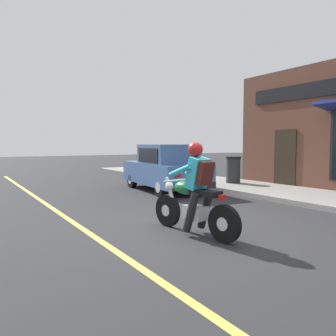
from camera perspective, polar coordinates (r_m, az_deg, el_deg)
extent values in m
plane|color=#2B2B2D|center=(6.36, 4.19, -10.23)|extent=(80.00, 80.00, 0.00)
cube|color=gray|center=(11.73, 14.23, -3.36)|extent=(2.60, 22.00, 0.14)
cube|color=#D1C64C|center=(8.30, -18.98, -7.01)|extent=(0.12, 19.80, 0.01)
cube|color=#2D2319|center=(12.37, 19.67, 1.47)|extent=(0.04, 0.90, 2.10)
cylinder|color=black|center=(6.35, -0.06, -7.38)|extent=(0.18, 0.63, 0.62)
cylinder|color=silver|center=(6.35, -0.06, -7.38)|extent=(0.15, 0.23, 0.22)
cylinder|color=black|center=(5.39, 9.78, -9.54)|extent=(0.18, 0.63, 0.62)
cylinder|color=silver|center=(5.39, 9.78, -9.54)|extent=(0.15, 0.23, 0.22)
cube|color=silver|center=(5.80, 4.79, -7.71)|extent=(0.33, 0.43, 0.24)
ellipsoid|color=#196B33|center=(5.90, 3.09, -3.45)|extent=(0.37, 0.56, 0.24)
cube|color=black|center=(5.57, 6.50, -4.33)|extent=(0.33, 0.59, 0.10)
cylinder|color=silver|center=(6.22, 0.54, -4.68)|extent=(0.11, 0.33, 0.68)
cylinder|color=silver|center=(6.09, 1.28, -2.20)|extent=(0.56, 0.12, 0.04)
sphere|color=silver|center=(6.23, 0.23, -3.17)|extent=(0.16, 0.16, 0.16)
cylinder|color=silver|center=(5.67, 8.85, -9.05)|extent=(0.15, 0.56, 0.08)
cube|color=red|center=(5.34, 9.42, -5.07)|extent=(0.13, 0.08, 0.08)
cylinder|color=black|center=(5.61, 4.01, -7.69)|extent=(0.19, 0.37, 0.71)
cylinder|color=black|center=(5.87, 6.53, -7.19)|extent=(0.19, 0.37, 0.71)
cube|color=#33B2D1|center=(5.66, 5.20, -0.93)|extent=(0.38, 0.37, 0.57)
cylinder|color=#33B2D1|center=(5.69, 2.06, -0.49)|extent=(0.16, 0.53, 0.26)
cylinder|color=#33B2D1|center=(5.97, 4.89, -0.28)|extent=(0.16, 0.53, 0.26)
sphere|color=#A51919|center=(5.68, 4.79, 3.23)|extent=(0.26, 0.26, 0.26)
cube|color=#4C1E19|center=(5.55, 6.38, -0.84)|extent=(0.31, 0.28, 0.42)
cylinder|color=black|center=(12.00, -6.27, -1.98)|extent=(0.24, 0.62, 0.60)
cylinder|color=silver|center=(12.00, -6.27, -1.98)|extent=(0.23, 0.35, 0.33)
cylinder|color=black|center=(12.58, -0.12, -1.67)|extent=(0.24, 0.62, 0.60)
cylinder|color=silver|center=(12.58, -0.12, -1.67)|extent=(0.23, 0.35, 0.33)
cylinder|color=black|center=(9.81, -1.29, -3.34)|extent=(0.24, 0.62, 0.60)
cylinder|color=silver|center=(9.81, -1.29, -3.34)|extent=(0.23, 0.35, 0.33)
cylinder|color=black|center=(10.51, 5.81, -2.85)|extent=(0.24, 0.62, 0.60)
cylinder|color=silver|center=(10.51, 5.81, -2.85)|extent=(0.23, 0.35, 0.33)
cube|color=#42669E|center=(11.16, -0.63, -0.87)|extent=(2.00, 3.85, 0.70)
cube|color=#42669E|center=(10.90, -0.05, 2.38)|extent=(1.62, 2.03, 0.66)
cube|color=black|center=(11.68, -1.99, 2.25)|extent=(1.35, 0.48, 0.51)
cube|color=black|center=(10.59, -3.55, 2.21)|extent=(0.18, 1.52, 0.46)
cube|color=black|center=(11.25, 3.25, 2.33)|extent=(0.18, 1.52, 0.46)
cube|color=silver|center=(12.65, -6.44, 0.24)|extent=(0.24, 0.06, 0.14)
cube|color=red|center=(9.27, 1.65, -1.04)|extent=(0.20, 0.06, 0.16)
cube|color=silver|center=(13.04, -2.26, 0.38)|extent=(0.24, 0.06, 0.14)
cube|color=red|center=(9.80, 6.88, -0.78)|extent=(0.20, 0.06, 0.16)
cube|color=#28282B|center=(12.84, -4.26, -1.34)|extent=(1.61, 0.28, 0.20)
cube|color=#28282B|center=(9.59, 4.23, -3.21)|extent=(1.61, 0.28, 0.20)
cylinder|color=#2D2D33|center=(12.45, 11.29, -0.47)|extent=(0.52, 0.52, 0.90)
cylinder|color=black|center=(12.42, 11.32, 1.78)|extent=(0.56, 0.56, 0.08)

